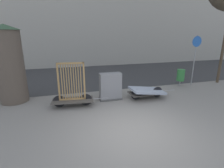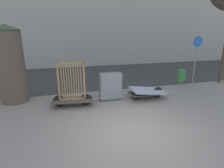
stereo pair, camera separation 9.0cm
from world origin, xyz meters
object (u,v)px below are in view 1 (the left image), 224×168
bike_cart_with_mattress (147,91)px  utility_cabinet (110,87)px  advertising_column (9,64)px  bike_cart_with_bedframe (72,93)px  sign_post (195,53)px  trash_bin (181,75)px

bike_cart_with_mattress → utility_cabinet: 1.80m
bike_cart_with_mattress → advertising_column: 6.41m
bike_cart_with_bedframe → bike_cart_with_mattress: bearing=6.2°
advertising_column → sign_post: bearing=-0.0°
sign_post → advertising_column: size_ratio=0.86×
utility_cabinet → sign_post: 5.67m
bike_cart_with_bedframe → trash_bin: bike_cart_with_bedframe is taller
bike_cart_with_mattress → utility_cabinet: size_ratio=1.90×
sign_post → advertising_column: bearing=180.0°
sign_post → bike_cart_with_bedframe: bearing=-169.5°
bike_cart_with_mattress → trash_bin: trash_bin is taller
utility_cabinet → trash_bin: size_ratio=1.28×
bike_cart_with_bedframe → utility_cabinet: bearing=17.0°
bike_cart_with_bedframe → bike_cart_with_mattress: bike_cart_with_bedframe is taller
bike_cart_with_mattress → advertising_column: (-6.12, 1.34, 1.39)m
bike_cart_with_mattress → sign_post: 4.21m
bike_cart_with_bedframe → bike_cart_with_mattress: 3.55m
trash_bin → advertising_column: size_ratio=0.29×
utility_cabinet → advertising_column: bearing=167.1°
bike_cart_with_mattress → sign_post: size_ratio=0.83×
bike_cart_with_bedframe → utility_cabinet: size_ratio=1.92×
bike_cart_with_mattress → advertising_column: bearing=166.2°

